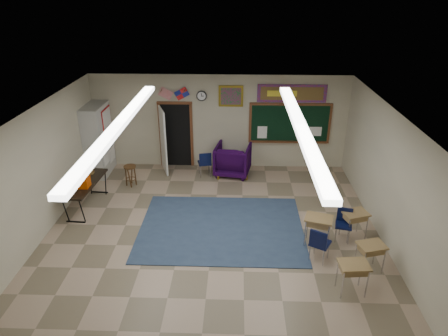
{
  "coord_description": "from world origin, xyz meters",
  "views": [
    {
      "loc": [
        0.56,
        -7.5,
        5.53
      ],
      "look_at": [
        0.24,
        1.5,
        1.31
      ],
      "focal_mm": 32.0,
      "sensor_mm": 36.0,
      "label": 1
    }
  ],
  "objects_px": {
    "student_desk_front_left": "(318,230)",
    "student_desk_front_right": "(354,223)",
    "folding_table": "(86,194)",
    "wingback_armchair": "(233,160)",
    "wooden_stool": "(131,175)"
  },
  "relations": [
    {
      "from": "wingback_armchair",
      "to": "folding_table",
      "type": "height_order",
      "value": "folding_table"
    },
    {
      "from": "student_desk_front_left",
      "to": "student_desk_front_right",
      "type": "distance_m",
      "value": 0.96
    },
    {
      "from": "student_desk_front_right",
      "to": "folding_table",
      "type": "height_order",
      "value": "folding_table"
    },
    {
      "from": "student_desk_front_left",
      "to": "wooden_stool",
      "type": "bearing_deg",
      "value": 168.55
    },
    {
      "from": "student_desk_front_left",
      "to": "student_desk_front_right",
      "type": "bearing_deg",
      "value": 37.24
    },
    {
      "from": "student_desk_front_right",
      "to": "folding_table",
      "type": "relative_size",
      "value": 0.38
    },
    {
      "from": "student_desk_front_right",
      "to": "folding_table",
      "type": "distance_m",
      "value": 6.86
    },
    {
      "from": "wingback_armchair",
      "to": "student_desk_front_right",
      "type": "height_order",
      "value": "wingback_armchair"
    },
    {
      "from": "student_desk_front_right",
      "to": "wooden_stool",
      "type": "relative_size",
      "value": 1.09
    },
    {
      "from": "wingback_armchair",
      "to": "wooden_stool",
      "type": "xyz_separation_m",
      "value": [
        -3.01,
        -0.9,
        -0.16
      ]
    },
    {
      "from": "student_desk_front_right",
      "to": "student_desk_front_left",
      "type": "bearing_deg",
      "value": -178.69
    },
    {
      "from": "student_desk_front_left",
      "to": "wingback_armchair",
      "type": "bearing_deg",
      "value": 136.09
    },
    {
      "from": "folding_table",
      "to": "wooden_stool",
      "type": "bearing_deg",
      "value": 60.14
    },
    {
      "from": "wooden_stool",
      "to": "wingback_armchair",
      "type": "bearing_deg",
      "value": 16.6
    },
    {
      "from": "wooden_stool",
      "to": "folding_table",
      "type": "bearing_deg",
      "value": -123.59
    }
  ]
}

